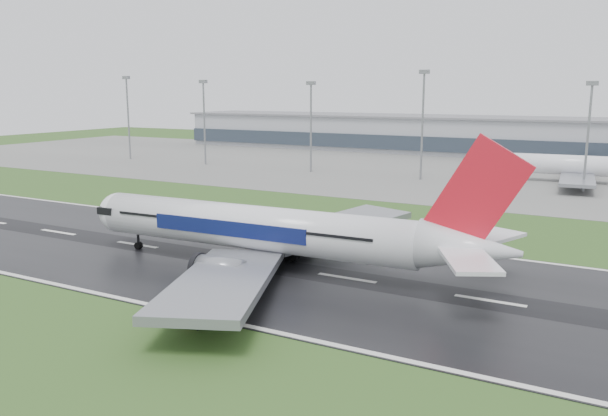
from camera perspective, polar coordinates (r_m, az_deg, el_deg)
The scene contains 12 objects.
ground at distance 109.26m, azimuth -15.43°, elevation -3.40°, with size 520.00×520.00×0.00m, color #2A4D1C.
runway at distance 109.24m, azimuth -15.43°, elevation -3.37°, with size 400.00×45.00×0.10m, color black.
apron at distance 215.66m, azimuth 8.17°, elevation 3.84°, with size 400.00×130.00×0.08m, color slate.
terminal at distance 271.79m, azimuth 12.67°, elevation 6.72°, with size 240.00×36.00×15.00m, color #9699A1.
main_airliner at distance 88.78m, azimuth -2.32°, elevation 0.46°, with size 68.33×65.08×20.17m, color white, non-canonical shape.
parked_airliner at distance 192.29m, azimuth 24.36°, elevation 4.61°, with size 56.20×52.32×16.47m, color white, non-canonical shape.
runway_sign at distance 70.33m, azimuth -10.60°, elevation -10.78°, with size 2.30×0.26×1.04m, color black, non-canonical shape.
floodmast_0 at distance 246.95m, azimuth -16.22°, elevation 7.99°, with size 0.64×0.64×30.83m, color gray.
floodmast_1 at distance 222.72m, azimuth -9.36°, elevation 7.78°, with size 0.64×0.64×29.06m, color gray.
floodmast_2 at distance 199.17m, azimuth 0.65°, elevation 7.45°, with size 0.64×0.64×28.27m, color gray.
floodmast_3 at distance 184.62m, azimuth 11.09°, elevation 7.43°, with size 0.64×0.64×31.28m, color gray.
floodmast_4 at distance 176.56m, azimuth 25.15°, elevation 5.88°, with size 0.64×0.64×27.73m, color gray.
Camera 1 is at (74.14, -75.81, 26.35)m, focal length 35.75 mm.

